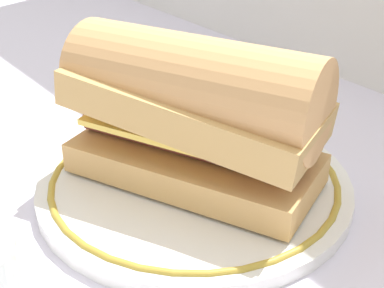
{
  "coord_description": "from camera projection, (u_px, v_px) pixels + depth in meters",
  "views": [
    {
      "loc": [
        0.33,
        -0.23,
        0.27
      ],
      "look_at": [
        -0.0,
        0.03,
        0.04
      ],
      "focal_mm": 52.63,
      "sensor_mm": 36.0,
      "label": 1
    }
  ],
  "objects": [
    {
      "name": "salt_shaker",
      "position": [
        107.0,
        52.0,
        0.71
      ],
      "size": [
        0.03,
        0.03,
        0.07
      ],
      "color": "white",
      "rests_on": "ground_plane"
    },
    {
      "name": "ground_plane",
      "position": [
        168.0,
        201.0,
        0.48
      ],
      "size": [
        1.5,
        1.5,
        0.0
      ],
      "primitive_type": "plane",
      "color": "silver"
    },
    {
      "name": "sausage_sandwich",
      "position": [
        192.0,
        109.0,
        0.46
      ],
      "size": [
        0.23,
        0.17,
        0.12
      ],
      "rotation": [
        0.0,
        0.0,
        0.41
      ],
      "color": "tan",
      "rests_on": "plate"
    },
    {
      "name": "plate",
      "position": [
        192.0,
        181.0,
        0.5
      ],
      "size": [
        0.27,
        0.27,
        0.01
      ],
      "color": "white",
      "rests_on": "ground_plane"
    }
  ]
}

